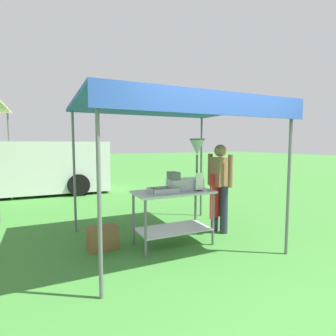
% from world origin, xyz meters
% --- Properties ---
extents(ground_plane, '(70.00, 70.00, 0.00)m').
position_xyz_m(ground_plane, '(0.00, 6.00, 0.00)').
color(ground_plane, '#3D7F33').
extents(stall_canopy, '(2.90, 2.57, 2.24)m').
position_xyz_m(stall_canopy, '(-0.17, 1.10, 2.17)').
color(stall_canopy, slate).
rests_on(stall_canopy, ground).
extents(donut_cart, '(1.25, 0.65, 0.88)m').
position_xyz_m(donut_cart, '(-0.17, 1.00, 0.64)').
color(donut_cart, '#B7B7BC').
rests_on(donut_cart, ground).
extents(donut_tray, '(0.44, 0.29, 0.07)m').
position_xyz_m(donut_tray, '(-0.37, 0.95, 0.90)').
color(donut_tray, '#B7B7BC').
rests_on(donut_tray, donut_cart).
extents(donut_fryer, '(0.63, 0.28, 0.83)m').
position_xyz_m(donut_fryer, '(0.11, 1.03, 1.18)').
color(donut_fryer, '#B7B7BC').
rests_on(donut_fryer, donut_cart).
extents(menu_sign, '(0.13, 0.05, 0.29)m').
position_xyz_m(menu_sign, '(0.21, 0.83, 1.00)').
color(menu_sign, black).
rests_on(menu_sign, donut_cart).
extents(vendor, '(0.46, 0.53, 1.61)m').
position_xyz_m(vendor, '(0.88, 1.22, 0.90)').
color(vendor, '#2D3347').
rests_on(vendor, ground).
extents(supply_crate, '(0.46, 0.33, 0.35)m').
position_xyz_m(supply_crate, '(-1.24, 1.30, 0.18)').
color(supply_crate, brown).
rests_on(supply_crate, ground).
extents(van_white, '(5.32, 2.22, 1.69)m').
position_xyz_m(van_white, '(-2.67, 6.92, 0.88)').
color(van_white, white).
rests_on(van_white, ground).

